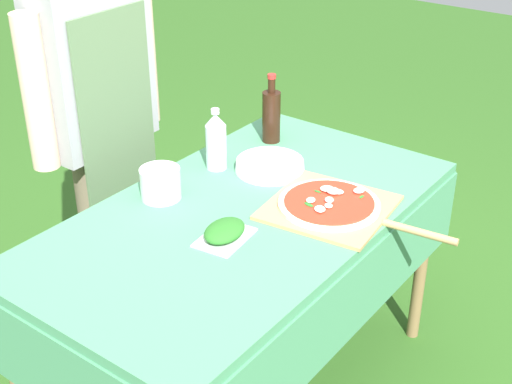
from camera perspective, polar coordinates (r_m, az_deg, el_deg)
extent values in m
cube|color=#478960|center=(2.32, -1.07, -1.94)|extent=(1.50, 0.83, 0.04)
cube|color=#478960|center=(2.22, 7.70, -8.77)|extent=(1.50, 0.01, 0.28)
cube|color=#478960|center=(2.65, -8.28, -2.08)|extent=(1.50, 0.01, 0.28)
cube|color=#478960|center=(2.95, 7.93, 1.39)|extent=(0.01, 0.83, 0.28)
cylinder|color=olive|center=(2.89, 13.14, -5.25)|extent=(0.05, 0.05, 0.76)
cylinder|color=olive|center=(2.41, -18.53, -14.14)|extent=(0.05, 0.05, 0.76)
cylinder|color=olive|center=(3.18, 1.49, -1.07)|extent=(0.05, 0.05, 0.76)
cylinder|color=#70604C|center=(3.02, -10.35, -2.67)|extent=(0.12, 0.12, 0.82)
cylinder|color=#70604C|center=(2.93, -12.58, -3.98)|extent=(0.12, 0.12, 0.82)
cube|color=#99999E|center=(2.67, -12.93, 9.83)|extent=(0.45, 0.20, 0.61)
cube|color=#56704C|center=(2.68, -10.92, 4.82)|extent=(0.35, 0.01, 0.89)
cylinder|color=beige|center=(2.85, -8.99, 10.79)|extent=(0.10, 0.10, 0.55)
cylinder|color=beige|center=(2.53, -17.20, 7.53)|extent=(0.10, 0.10, 0.55)
cube|color=tan|center=(2.34, 5.85, -1.23)|extent=(0.42, 0.42, 0.01)
cylinder|color=tan|center=(2.25, 12.97, -3.16)|extent=(0.05, 0.24, 0.02)
cylinder|color=beige|center=(2.33, 5.87, -0.97)|extent=(0.33, 0.33, 0.01)
cylinder|color=red|center=(2.33, 5.88, -0.79)|extent=(0.29, 0.29, 0.00)
ellipsoid|color=white|center=(2.38, 5.71, 0.27)|extent=(0.06, 0.06, 0.01)
ellipsoid|color=white|center=(2.37, 6.57, 0.02)|extent=(0.05, 0.05, 0.01)
ellipsoid|color=white|center=(2.29, 5.82, -1.09)|extent=(0.04, 0.04, 0.01)
ellipsoid|color=white|center=(2.38, 8.24, 0.12)|extent=(0.05, 0.05, 0.01)
ellipsoid|color=white|center=(2.37, 6.18, 0.09)|extent=(0.05, 0.05, 0.02)
ellipsoid|color=white|center=(2.26, 5.13, -1.36)|extent=(0.05, 0.05, 0.01)
ellipsoid|color=white|center=(2.32, 5.88, -0.62)|extent=(0.05, 0.04, 0.01)
ellipsoid|color=white|center=(2.31, 4.40, -0.65)|extent=(0.04, 0.03, 0.01)
ellipsoid|color=#286B23|center=(2.27, 5.00, -1.33)|extent=(0.03, 0.03, 0.00)
ellipsoid|color=#286B23|center=(2.30, 4.23, -1.00)|extent=(0.03, 0.04, 0.00)
ellipsoid|color=#286B23|center=(2.37, 4.95, 0.05)|extent=(0.01, 0.03, 0.00)
ellipsoid|color=#286B23|center=(2.36, 8.44, -0.38)|extent=(0.03, 0.01, 0.00)
cylinder|color=black|center=(2.76, 1.23, 6.02)|extent=(0.07, 0.07, 0.20)
cylinder|color=black|center=(2.72, 1.26, 8.52)|extent=(0.03, 0.03, 0.06)
cylinder|color=#B22823|center=(2.70, 1.27, 9.24)|extent=(0.03, 0.03, 0.02)
cylinder|color=silver|center=(2.56, -3.21, 3.62)|extent=(0.08, 0.08, 0.17)
cone|color=silver|center=(2.52, -3.27, 5.80)|extent=(0.08, 0.08, 0.05)
cylinder|color=silver|center=(2.50, -3.29, 6.46)|extent=(0.03, 0.03, 0.02)
cube|color=silver|center=(2.17, -2.51, -3.67)|extent=(0.20, 0.15, 0.01)
ellipsoid|color=#286B23|center=(2.16, -2.53, -3.10)|extent=(0.17, 0.13, 0.04)
cylinder|color=silver|center=(2.39, -7.65, 0.69)|extent=(0.14, 0.14, 0.11)
cylinder|color=white|center=(2.57, 1.11, 1.79)|extent=(0.25, 0.25, 0.00)
cylinder|color=white|center=(2.57, 1.11, 1.88)|extent=(0.25, 0.25, 0.00)
cylinder|color=white|center=(2.57, 1.11, 1.98)|extent=(0.25, 0.25, 0.00)
cylinder|color=white|center=(2.56, 1.12, 2.08)|extent=(0.25, 0.25, 0.00)
cylinder|color=white|center=(2.56, 1.12, 2.18)|extent=(0.25, 0.25, 0.00)
cylinder|color=white|center=(2.56, 1.12, 2.28)|extent=(0.24, 0.24, 0.00)
cylinder|color=white|center=(2.56, 1.12, 2.38)|extent=(0.24, 0.24, 0.00)
cylinder|color=white|center=(2.55, 1.12, 2.49)|extent=(0.24, 0.24, 0.00)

